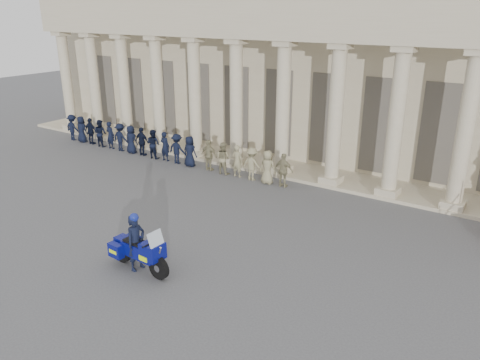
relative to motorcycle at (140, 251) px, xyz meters
name	(u,v)px	position (x,y,z in m)	size (l,w,h in m)	color
ground	(200,248)	(0.66, 2.13, -0.67)	(90.00, 90.00, 0.00)	#4D4D50
building	(363,68)	(0.66, 16.87, 3.86)	(40.00, 12.50, 9.00)	tan
officer_rank	(159,145)	(-7.30, 8.76, 0.12)	(15.59, 0.60, 1.58)	black
motorcycle	(140,251)	(0.00, 0.00, 0.00)	(2.41, 1.00, 1.54)	black
rider	(136,242)	(-0.13, 0.01, 0.27)	(0.47, 0.68, 1.89)	black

